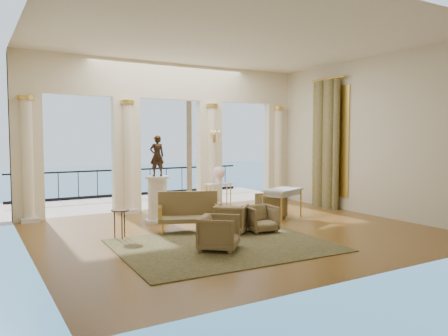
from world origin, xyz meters
TOP-DOWN VIEW (x-y plane):
  - floor at (0.00, 0.00)m, footprint 9.00×9.00m
  - room_walls at (0.00, -1.12)m, footprint 9.00×9.00m
  - arcade at (-0.00, 3.82)m, footprint 9.00×0.56m
  - terrace at (0.00, 5.80)m, footprint 10.00×3.60m
  - balustrade at (0.00, 7.40)m, footprint 9.00×0.06m
  - palm_tree at (2.00, 6.60)m, footprint 2.00×2.00m
  - sea at (0.00, 60.00)m, footprint 160.00×160.00m
  - curtain at (4.28, 1.50)m, footprint 0.33×1.40m
  - window_frame at (4.47, 1.50)m, footprint 0.04×1.60m
  - wall_sconce at (1.40, 3.51)m, footprint 0.30×0.11m
  - rug at (-0.96, -1.11)m, footprint 4.37×3.46m
  - armchair_a at (-1.22, -1.37)m, footprint 1.00×1.01m
  - armchair_b at (0.46, -0.43)m, footprint 0.72×0.68m
  - armchair_c at (1.77, 0.97)m, footprint 0.85×0.88m
  - armchair_d at (-0.19, -0.14)m, footprint 0.99×0.99m
  - settee at (-0.99, 0.49)m, footprint 1.54×1.10m
  - game_table at (2.01, 0.73)m, footprint 1.34×1.04m
  - pedestal at (-1.20, 1.92)m, footprint 0.66×0.66m
  - statue at (-1.20, 1.92)m, footprint 0.40×0.27m
  - console_table at (1.29, 3.05)m, footprint 0.86×0.38m
  - urn at (1.29, 3.05)m, footprint 0.39×0.39m
  - side_table at (-2.61, 0.58)m, footprint 0.40×0.40m

SIDE VIEW (x-z plane):
  - sea at x=0.00m, z-range -6.00..-6.00m
  - terrace at x=0.00m, z-range -0.10..0.00m
  - floor at x=0.00m, z-range 0.00..0.00m
  - rug at x=-0.96m, z-range 0.00..0.02m
  - armchair_b at x=0.46m, z-range 0.00..0.69m
  - armchair_c at x=1.77m, z-range 0.00..0.74m
  - armchair_d at x=-0.19m, z-range 0.00..0.74m
  - armchair_a at x=-1.22m, z-range 0.00..0.76m
  - balustrade at x=0.00m, z-range -0.11..0.92m
  - settee at x=-0.99m, z-range -0.01..0.94m
  - side_table at x=-2.61m, z-range 0.23..0.88m
  - pedestal at x=-1.20m, z-range -0.02..1.20m
  - console_table at x=1.29m, z-range 0.26..1.05m
  - game_table at x=2.01m, z-range 0.32..1.14m
  - urn at x=1.29m, z-range 0.83..1.35m
  - statue at x=-1.20m, z-range 1.22..2.28m
  - curtain at x=4.28m, z-range -0.03..4.06m
  - window_frame at x=4.47m, z-range 0.40..3.80m
  - wall_sconce at x=1.40m, z-range 2.06..2.40m
  - arcade at x=0.00m, z-range 0.33..4.83m
  - room_walls at x=0.00m, z-range -1.62..7.38m
  - palm_tree at x=2.00m, z-range 1.84..6.34m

